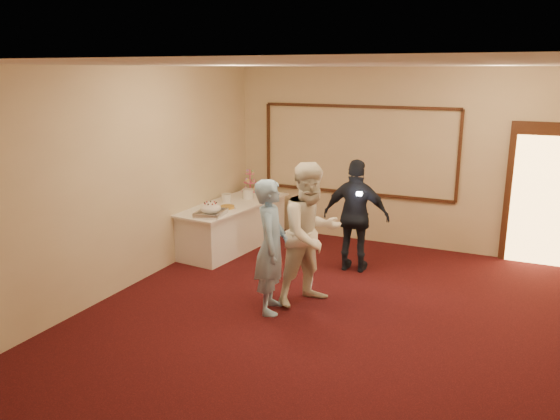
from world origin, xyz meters
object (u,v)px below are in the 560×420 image
object	(u,v)px
man	(271,247)
guest	(356,216)
tart	(228,207)
woman	(311,234)
plate_stack_b	(248,194)
pavlova_tray	(211,210)
plate_stack_a	(226,198)
buffet_table	(232,225)
cupcake_stand	(250,183)

from	to	relation	value
man	guest	bearing A→B (deg)	-33.63
tart	woman	bearing A→B (deg)	-32.04
plate_stack_b	pavlova_tray	bearing A→B (deg)	-88.77
woman	pavlova_tray	bearing A→B (deg)	100.97
plate_stack_a	woman	size ratio (longest dim) A/B	0.09
guest	buffet_table	bearing A→B (deg)	-8.53
tart	woman	xyz separation A→B (m)	(1.92, -1.20, 0.13)
tart	man	bearing A→B (deg)	-46.37
plate_stack_b	man	size ratio (longest dim) A/B	0.12
plate_stack_b	woman	distance (m)	2.81
woman	buffet_table	bearing A→B (deg)	84.26
buffet_table	woman	size ratio (longest dim) A/B	1.29
plate_stack_b	woman	world-z (taller)	woman
plate_stack_a	plate_stack_b	xyz separation A→B (m)	(0.20, 0.39, 0.01)
pavlova_tray	guest	size ratio (longest dim) A/B	0.34
pavlova_tray	plate_stack_a	bearing A→B (deg)	104.77
plate_stack_a	tart	size ratio (longest dim) A/B	0.65
pavlova_tray	plate_stack_a	distance (m)	0.90
cupcake_stand	tart	xyz separation A→B (m)	(0.29, -1.33, -0.14)
man	woman	size ratio (longest dim) A/B	0.91
buffet_table	man	distance (m)	2.69
tart	woman	size ratio (longest dim) A/B	0.14
plate_stack_b	cupcake_stand	bearing A→B (deg)	113.94
plate_stack_b	man	xyz separation A→B (m)	(1.63, -2.45, -0.01)
man	plate_stack_b	bearing A→B (deg)	15.96
pavlova_tray	man	bearing A→B (deg)	-36.49
cupcake_stand	man	size ratio (longest dim) A/B	0.27
buffet_table	guest	world-z (taller)	guest
man	woman	distance (m)	0.57
plate_stack_a	guest	xyz separation A→B (m)	(2.36, -0.24, 0.00)
pavlova_tray	plate_stack_b	bearing A→B (deg)	91.23
tart	guest	bearing A→B (deg)	4.63
man	guest	size ratio (longest dim) A/B	1.00
pavlova_tray	guest	distance (m)	2.22
cupcake_stand	plate_stack_a	size ratio (longest dim) A/B	2.68
cupcake_stand	guest	distance (m)	2.65
pavlova_tray	plate_stack_b	world-z (taller)	pavlova_tray
cupcake_stand	tart	world-z (taller)	cupcake_stand
pavlova_tray	tart	distance (m)	0.47
plate_stack_b	man	bearing A→B (deg)	-56.40
plate_stack_a	cupcake_stand	bearing A→B (deg)	91.88
plate_stack_a	tart	bearing A→B (deg)	-57.71
buffet_table	pavlova_tray	distance (m)	0.96
guest	woman	bearing A→B (deg)	79.22
guest	tart	bearing A→B (deg)	1.14
plate_stack_b	woman	xyz separation A→B (m)	(1.98, -2.00, 0.07)
plate_stack_b	buffet_table	bearing A→B (deg)	-100.42
woman	guest	bearing A→B (deg)	24.35
buffet_table	man	world-z (taller)	man
cupcake_stand	tart	size ratio (longest dim) A/B	1.73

